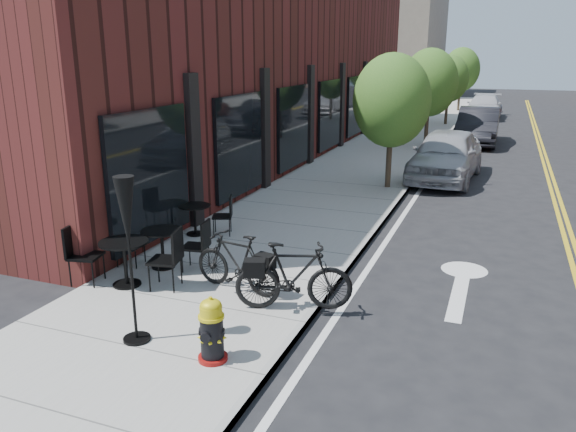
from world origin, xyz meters
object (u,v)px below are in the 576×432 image
at_px(fire_hydrant, 212,330).
at_px(bicycle_right, 294,276).
at_px(parked_car_b, 478,126).
at_px(bistro_set_a, 125,257).
at_px(bistro_set_b, 195,215).
at_px(bistro_set_c, 162,243).
at_px(parked_car_c, 484,107).
at_px(patio_umbrella, 127,225).
at_px(bicycle_left, 237,262).
at_px(parked_car_a, 446,155).

bearing_deg(fire_hydrant, bicycle_right, 56.19).
xyz_separation_m(bicycle_right, parked_car_b, (1.67, 18.78, 0.13)).
distance_m(bistro_set_a, bistro_set_b, 2.85).
height_order(bistro_set_a, bistro_set_c, bistro_set_a).
xyz_separation_m(bicycle_right, parked_car_c, (1.50, 29.36, 0.05)).
relative_size(bicycle_right, patio_umbrella, 0.78).
distance_m(fire_hydrant, patio_umbrella, 1.74).
bearing_deg(fire_hydrant, bistro_set_b, 103.01).
bearing_deg(bistro_set_b, fire_hydrant, -79.63).
bearing_deg(fire_hydrant, patio_umbrella, 156.87).
relative_size(bicycle_left, bicycle_right, 0.92).
distance_m(parked_car_a, parked_car_b, 7.98).
bearing_deg(bistro_set_c, fire_hydrant, -55.96).
bearing_deg(bistro_set_c, bicycle_right, -24.67).
relative_size(bistro_set_a, parked_car_a, 0.41).
distance_m(fire_hydrant, parked_car_c, 31.18).
relative_size(fire_hydrant, patio_umbrella, 0.38).
height_order(parked_car_a, parked_car_c, parked_car_a).
distance_m(parked_car_b, parked_car_c, 10.58).
height_order(bistro_set_b, bistro_set_c, bistro_set_c).
height_order(bistro_set_a, parked_car_c, parked_car_c).
bearing_deg(bistro_set_b, bistro_set_c, -99.51).
xyz_separation_m(bistro_set_a, parked_car_c, (4.47, 29.50, 0.07)).
distance_m(bicycle_left, patio_umbrella, 2.39).
height_order(parked_car_b, parked_car_c, parked_car_b).
bearing_deg(patio_umbrella, bicycle_left, 74.38).
height_order(bicycle_right, bistro_set_a, bicycle_right).
height_order(bicycle_right, bistro_set_c, bicycle_right).
distance_m(patio_umbrella, parked_car_b, 20.76).
bearing_deg(parked_car_b, parked_car_a, -94.05).
bearing_deg(parked_car_b, patio_umbrella, -99.39).
distance_m(bistro_set_c, parked_car_b, 18.56).
distance_m(fire_hydrant, parked_car_b, 20.66).
bearing_deg(bicycle_right, patio_umbrella, 116.02).
height_order(bicycle_left, parked_car_a, parked_car_a).
relative_size(patio_umbrella, parked_car_b, 0.48).
height_order(bicycle_left, bistro_set_c, bicycle_left).
bearing_deg(bistro_set_c, parked_car_a, 59.12).
bearing_deg(bistro_set_b, parked_car_b, 50.89).
height_order(bistro_set_c, parked_car_b, parked_car_b).
distance_m(bicycle_left, parked_car_b, 18.66).
bearing_deg(parked_car_c, bicycle_left, -93.51).
bearing_deg(bistro_set_a, parked_car_b, 63.66).
bearing_deg(patio_umbrella, parked_car_b, 80.70).
height_order(bistro_set_b, patio_umbrella, patio_umbrella).
height_order(bistro_set_b, parked_car_a, parked_car_a).
xyz_separation_m(fire_hydrant, bistro_set_b, (-2.82, 4.45, 0.01)).
bearing_deg(bistro_set_b, parked_car_c, 57.83).
bearing_deg(fire_hydrant, parked_car_c, 67.03).
xyz_separation_m(fire_hydrant, patio_umbrella, (-1.22, 0.08, 1.24)).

